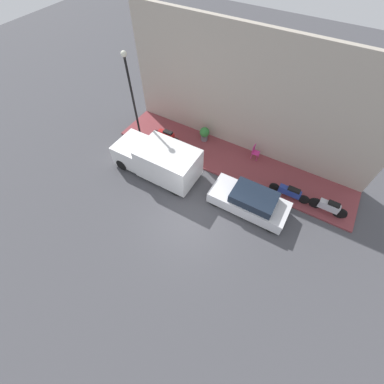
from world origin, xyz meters
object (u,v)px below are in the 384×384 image
Objects in this scene: streetlamp at (131,90)px; cafe_chair at (255,151)px; parked_car at (250,201)px; scooter_silver at (329,207)px; motorcycle_red at (166,136)px; motorcycle_blue at (290,192)px; delivery_van at (158,159)px; potted_plant at (204,133)px.

streetlamp is 7.75m from cafe_chair.
parked_car is 2.13× the size of scooter_silver.
scooter_silver is (-0.31, -9.92, -0.00)m from motorcycle_red.
motorcycle_blue is 1.08× the size of motorcycle_red.
motorcycle_red is (0.34, 7.97, 0.05)m from motorcycle_blue.
delivery_van is 4.00m from streetlamp.
motorcycle_blue is 6.24m from potted_plant.
motorcycle_blue is (1.90, -7.01, -0.46)m from delivery_van.
delivery_van is at bearing 102.14° from scooter_silver.
cafe_chair is (1.78, 2.69, 0.11)m from motorcycle_blue.
potted_plant is 3.31m from cafe_chair.
streetlamp is at bearing 105.50° from cafe_chair.
streetlamp reaches higher than parked_car.
motorcycle_red is 2.16× the size of potted_plant.
scooter_silver is (1.70, -3.52, -0.04)m from parked_car.
potted_plant is (1.66, 7.96, 0.06)m from scooter_silver.
motorcycle_red is 5.47m from cafe_chair.
parked_car reaches higher than scooter_silver.
motorcycle_red reaches higher than scooter_silver.
motorcycle_blue is 3.23m from cafe_chair.
motorcycle_red is (2.24, 0.96, -0.41)m from delivery_van.
streetlamp is 5.86× the size of cafe_chair.
parked_car is 5.46m from delivery_van.
motorcycle_red is 9.93m from scooter_silver.
delivery_van reaches higher than cafe_chair.
parked_car reaches higher than motorcycle_blue.
streetlamp is at bearing 90.89° from scooter_silver.
cafe_chair is (3.68, -4.32, -0.35)m from delivery_van.
scooter_silver is at bearing -64.24° from parked_car.
motorcycle_red is at bearing -73.79° from streetlamp.
delivery_van is 9.18m from scooter_silver.
parked_car is at bearing -107.48° from motorcycle_red.
streetlamp is 4.95m from potted_plant.
potted_plant is at bearing 52.89° from parked_car.
delivery_van is 5.69m from cafe_chair.
streetlamp is at bearing 56.68° from delivery_van.
motorcycle_blue is (1.67, -1.57, -0.09)m from parked_car.
potted_plant is at bearing -15.64° from delivery_van.
scooter_silver is at bearing -110.67° from cafe_chair.
motorcycle_blue is 1.96m from scooter_silver.
parked_car is 6.71m from motorcycle_red.
scooter_silver is 4.97m from cafe_chair.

